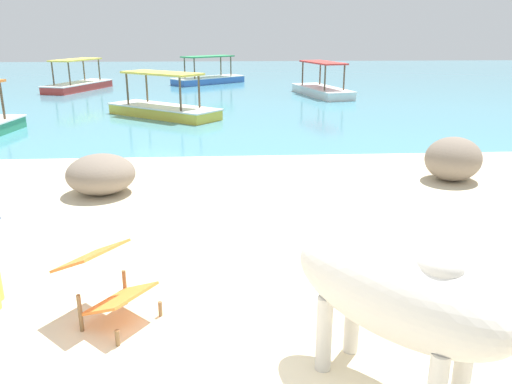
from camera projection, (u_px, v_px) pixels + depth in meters
name	position (u px, v px, depth m)	size (l,w,h in m)	color
water_surface	(224.00, 84.00, 24.50)	(60.00, 36.00, 0.03)	teal
cow	(402.00, 295.00, 3.33)	(1.60, 1.87, 1.16)	beige
deck_chair_near	(106.00, 279.00, 4.36)	(0.93, 0.87, 0.68)	brown
shore_rock_large	(453.00, 159.00, 8.50)	(0.99, 0.90, 0.73)	gray
shore_rock_medium	(101.00, 174.00, 7.82)	(1.05, 1.05, 0.61)	gray
boat_red	(78.00, 84.00, 21.56)	(2.31, 3.85, 1.29)	#C63833
boat_white	(322.00, 89.00, 19.76)	(1.98, 3.84, 1.29)	white
boat_blue	(208.00, 78.00, 24.19)	(3.58, 3.20, 1.29)	#3866B7
boat_yellow	(163.00, 107.00, 14.95)	(3.57, 3.22, 1.29)	gold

